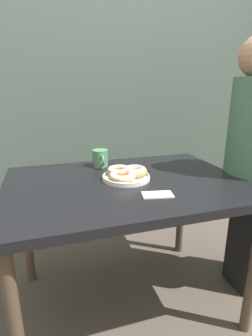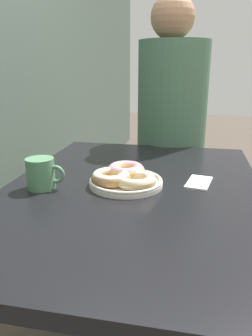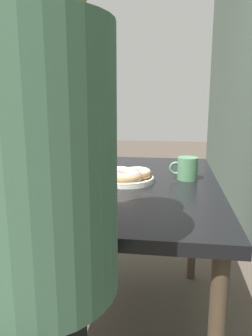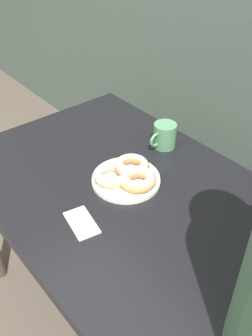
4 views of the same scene
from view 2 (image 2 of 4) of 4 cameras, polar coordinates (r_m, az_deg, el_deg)
dining_table at (r=1.10m, az=1.11°, el=-7.01°), size 1.17×0.83×0.74m
donut_plate at (r=1.07m, az=-0.23°, el=-1.61°), size 0.24×0.25×0.06m
coffee_mug at (r=1.07m, az=-14.53°, el=-0.87°), size 0.09×0.13×0.10m
person_figure at (r=1.77m, az=7.98°, el=6.34°), size 0.39×0.35×1.43m
napkin at (r=1.12m, az=12.58°, el=-2.45°), size 0.14×0.10×0.01m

